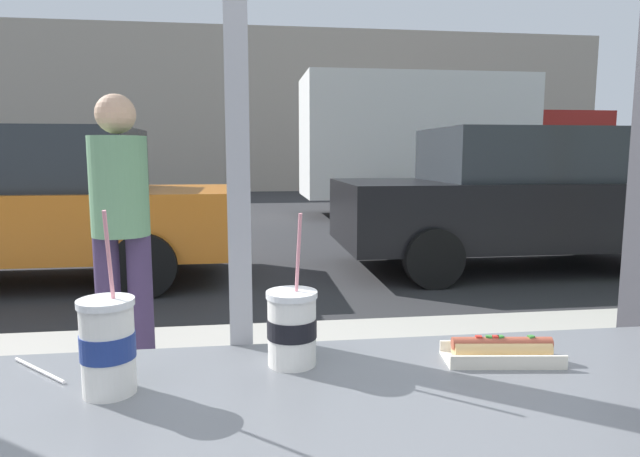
% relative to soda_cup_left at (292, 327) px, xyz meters
% --- Properties ---
extents(ground_plane, '(60.00, 60.00, 0.00)m').
position_rel_soda_cup_left_xyz_m(ground_plane, '(-0.10, 8.09, -1.06)').
color(ground_plane, '#2D2D30').
extents(sidewalk_strip, '(16.00, 2.80, 0.11)m').
position_rel_soda_cup_left_xyz_m(sidewalk_strip, '(-0.10, 1.69, -1.01)').
color(sidewalk_strip, '#B2ADA3').
rests_on(sidewalk_strip, ground).
extents(building_facade_far, '(28.00, 1.20, 6.04)m').
position_rel_soda_cup_left_xyz_m(building_facade_far, '(-0.10, 20.37, 1.95)').
color(building_facade_far, '#A89E8E').
rests_on(building_facade_far, ground).
extents(soda_cup_left, '(0.10, 0.10, 0.31)m').
position_rel_soda_cup_left_xyz_m(soda_cup_left, '(0.00, 0.00, 0.00)').
color(soda_cup_left, white).
rests_on(soda_cup_left, window_counter).
extents(soda_cup_right, '(0.10, 0.10, 0.33)m').
position_rel_soda_cup_left_xyz_m(soda_cup_right, '(-0.33, -0.09, 0.01)').
color(soda_cup_right, white).
rests_on(soda_cup_right, window_counter).
extents(hotdog_tray_near, '(0.24, 0.12, 0.05)m').
position_rel_soda_cup_left_xyz_m(hotdog_tray_near, '(0.42, -0.04, -0.06)').
color(hotdog_tray_near, beige).
rests_on(hotdog_tray_near, window_counter).
extents(loose_straw, '(0.14, 0.14, 0.01)m').
position_rel_soda_cup_left_xyz_m(loose_straw, '(-0.49, 0.03, -0.07)').
color(loose_straw, white).
rests_on(loose_straw, window_counter).
extents(parked_car_orange, '(4.41, 1.96, 1.69)m').
position_rel_soda_cup_left_xyz_m(parked_car_orange, '(-2.45, 5.31, -0.21)').
color(parked_car_orange, orange).
rests_on(parked_car_orange, ground).
extents(parked_car_black, '(4.33, 2.01, 1.71)m').
position_rel_soda_cup_left_xyz_m(parked_car_black, '(3.23, 5.31, -0.19)').
color(parked_car_black, black).
rests_on(parked_car_black, ground).
extents(box_truck, '(6.79, 2.44, 3.13)m').
position_rel_soda_cup_left_xyz_m(box_truck, '(4.43, 11.25, 0.62)').
color(box_truck, silver).
rests_on(box_truck, ground).
extents(pedestrian, '(0.32, 0.32, 1.63)m').
position_rel_soda_cup_left_xyz_m(pedestrian, '(-0.79, 2.16, -0.03)').
color(pedestrian, '#3D2D50').
rests_on(pedestrian, sidewalk_strip).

